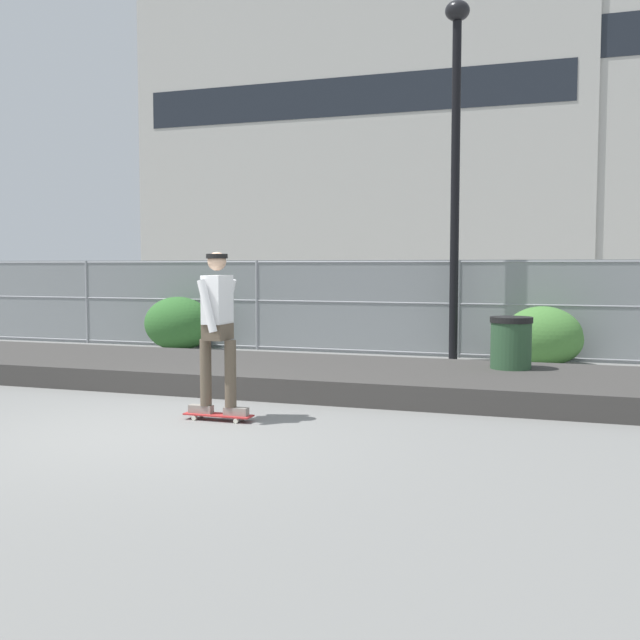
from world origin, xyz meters
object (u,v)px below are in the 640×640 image
object	(u,v)px
street_lamp	(456,138)
parked_car_mid	(501,304)
parked_car_near	(292,301)
skateboard	(218,415)
trash_bin	(511,353)
shrub_center	(543,336)
skater	(217,322)
shrub_left	(178,324)
shrub_right	(550,339)

from	to	relation	value
street_lamp	parked_car_mid	distance (m)	5.34
parked_car_near	skateboard	bearing A→B (deg)	-73.48
parked_car_near	parked_car_mid	world-z (taller)	same
trash_bin	shrub_center	bearing A→B (deg)	83.66
skater	shrub_left	world-z (taller)	skater
parked_car_mid	shrub_left	world-z (taller)	parked_car_mid
skater	trash_bin	bearing A→B (deg)	47.07
shrub_left	shrub_center	distance (m)	7.19
street_lamp	shrub_left	size ratio (longest dim) A/B	4.52
street_lamp	parked_car_near	bearing A→B (deg)	138.74
parked_car_near	shrub_left	distance (m)	4.46
skater	shrub_left	xyz separation A→B (m)	(-3.94, 6.08, -0.56)
skateboard	shrub_center	distance (m)	6.80
shrub_center	trash_bin	xyz separation A→B (m)	(-0.31, -2.79, -0.00)
shrub_left	shrub_right	xyz separation A→B (m)	(7.31, 0.13, -0.11)
skater	shrub_center	world-z (taller)	skater
skater	parked_car_near	bearing A→B (deg)	106.52
skateboard	shrub_right	xyz separation A→B (m)	(3.37, 6.21, 0.39)
parked_car_mid	shrub_right	distance (m)	4.50
trash_bin	skateboard	bearing A→B (deg)	-132.93
skateboard	trash_bin	distance (m)	4.35
skater	shrub_right	distance (m)	7.10
parked_car_near	parked_car_mid	size ratio (longest dim) A/B	1.01
parked_car_near	street_lamp	bearing A→B (deg)	-41.26
shrub_left	trash_bin	bearing A→B (deg)	-22.98
skater	shrub_left	bearing A→B (deg)	122.91
street_lamp	shrub_left	distance (m)	6.60
parked_car_near	shrub_center	size ratio (longest dim) A/B	3.36
skater	shrub_right	world-z (taller)	skater
parked_car_mid	parked_car_near	bearing A→B (deg)	-179.29
shrub_left	street_lamp	bearing A→B (deg)	1.96
street_lamp	shrub_center	distance (m)	3.88
street_lamp	parked_car_mid	xyz separation A→B (m)	(0.46, 4.25, -3.21)
skater	trash_bin	world-z (taller)	skater
skater	parked_car_mid	distance (m)	10.74
street_lamp	skateboard	bearing A→B (deg)	-104.86
shrub_center	street_lamp	bearing A→B (deg)	168.52
parked_car_mid	shrub_center	bearing A→B (deg)	-76.16
skateboard	shrub_left	bearing A→B (deg)	122.91
street_lamp	shrub_center	world-z (taller)	street_lamp
parked_car_mid	skateboard	bearing A→B (deg)	-101.44
shrub_center	shrub_left	bearing A→B (deg)	178.96
parked_car_mid	shrub_right	xyz separation A→B (m)	(1.24, -4.31, -0.39)
skater	parked_car_mid	world-z (taller)	skater
trash_bin	street_lamp	bearing A→B (deg)	112.36
shrub_left	parked_car_mid	bearing A→B (deg)	36.19
parked_car_mid	shrub_left	xyz separation A→B (m)	(-6.07, -4.44, -0.29)
skater	parked_car_near	size ratio (longest dim) A/B	0.40
skater	street_lamp	bearing A→B (deg)	75.14
street_lamp	skater	bearing A→B (deg)	-104.86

